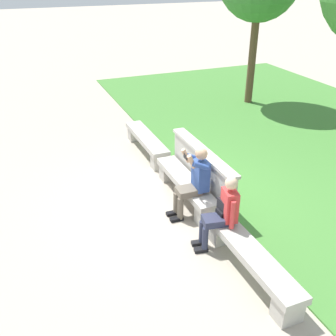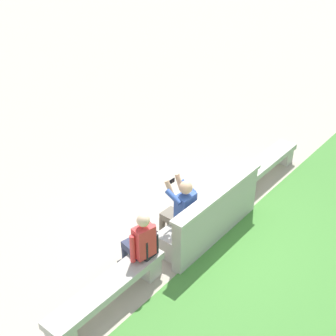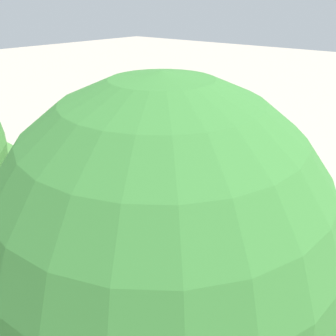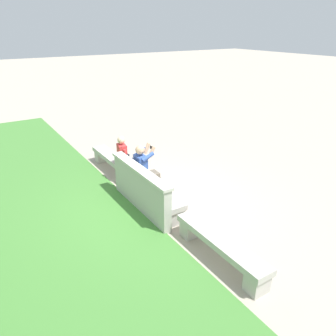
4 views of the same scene
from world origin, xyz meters
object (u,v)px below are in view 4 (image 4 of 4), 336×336
at_px(bench_near, 154,193).
at_px(person_distant, 126,157).
at_px(person_photographer, 145,168).
at_px(bench_mid, 113,161).
at_px(bench_main, 220,246).
at_px(backpack, 124,160).

xyz_separation_m(bench_near, person_distant, (1.52, -0.06, 0.37)).
bearing_deg(bench_near, person_distant, -2.44).
distance_m(bench_near, person_photographer, 0.68).
height_order(bench_near, bench_mid, same).
xyz_separation_m(person_photographer, person_distant, (1.00, 0.01, -0.06)).
height_order(bench_main, bench_mid, same).
bearing_deg(bench_main, backpack, 0.43).
distance_m(bench_mid, person_distant, 0.86).
bearing_deg(backpack, person_distant, -55.65).
bearing_deg(person_distant, bench_mid, 4.77).
height_order(person_photographer, person_distant, person_photographer).
xyz_separation_m(bench_near, bench_mid, (2.30, 0.00, 0.00)).
bearing_deg(bench_main, bench_mid, 0.00).
distance_m(bench_mid, backpack, 0.90).
bearing_deg(bench_mid, person_photographer, -177.50).
height_order(bench_near, backpack, backpack).
bearing_deg(bench_main, person_distant, -0.97).
bearing_deg(person_photographer, person_distant, 0.73).
xyz_separation_m(bench_mid, person_distant, (-0.78, -0.06, 0.37)).
bearing_deg(bench_mid, bench_main, 180.00).
bearing_deg(backpack, bench_mid, -1.92).
bearing_deg(person_distant, bench_near, 177.56).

